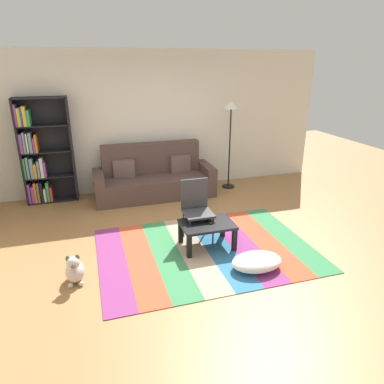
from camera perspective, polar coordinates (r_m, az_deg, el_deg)
name	(u,v)px	position (r m, az deg, el deg)	size (l,w,h in m)	color
ground_plane	(198,241)	(5.17, 0.96, -7.96)	(14.00, 14.00, 0.00)	#9E7042
back_wall	(159,121)	(7.10, -5.42, 11.41)	(6.80, 0.10, 2.70)	silver
rug	(206,249)	(4.95, 2.25, -9.36)	(2.92, 2.10, 0.01)	#843370
couch	(154,179)	(6.79, -6.20, 2.15)	(2.26, 0.80, 1.00)	#4C3833
bookshelf	(40,156)	(6.87, -23.53, 5.41)	(0.90, 0.28, 1.90)	black
coffee_table	(207,227)	(4.89, 2.47, -5.77)	(0.73, 0.52, 0.36)	black
pouf	(257,262)	(4.55, 10.54, -11.13)	(0.66, 0.45, 0.19)	white
dog	(75,270)	(4.45, -18.63, -11.97)	(0.22, 0.35, 0.40)	beige
standing_lamp	(231,116)	(7.01, 6.37, 12.20)	(0.32, 0.32, 1.75)	black
tv_remote	(209,222)	(4.88, 2.81, -4.87)	(0.04, 0.15, 0.02)	black
folding_chair	(196,205)	(5.02, 0.70, -2.14)	(0.40, 0.40, 0.90)	#38383D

